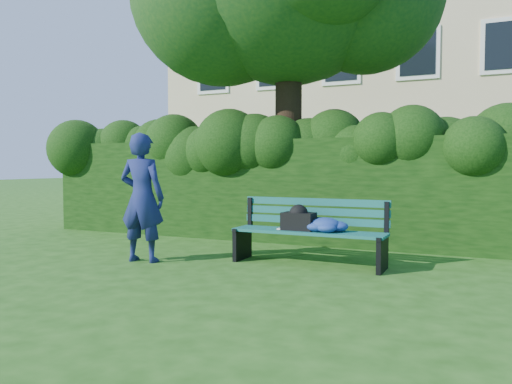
% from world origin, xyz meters
% --- Properties ---
extents(ground, '(80.00, 80.00, 0.00)m').
position_xyz_m(ground, '(0.00, 0.00, 0.00)').
color(ground, '#215013').
rests_on(ground, ground).
extents(apartment_building, '(16.00, 8.08, 12.00)m').
position_xyz_m(apartment_building, '(-0.00, 13.99, 6.00)').
color(apartment_building, tan).
rests_on(apartment_building, ground).
extents(hedge, '(10.00, 1.00, 1.80)m').
position_xyz_m(hedge, '(0.00, 2.20, 0.90)').
color(hedge, black).
rests_on(hedge, ground).
extents(park_bench, '(2.10, 0.59, 0.89)m').
position_xyz_m(park_bench, '(1.00, 0.22, 0.50)').
color(park_bench, '#0E4949').
rests_on(park_bench, ground).
extents(man_reading, '(0.71, 0.51, 1.80)m').
position_xyz_m(man_reading, '(-1.23, -0.54, 0.90)').
color(man_reading, navy).
rests_on(man_reading, ground).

